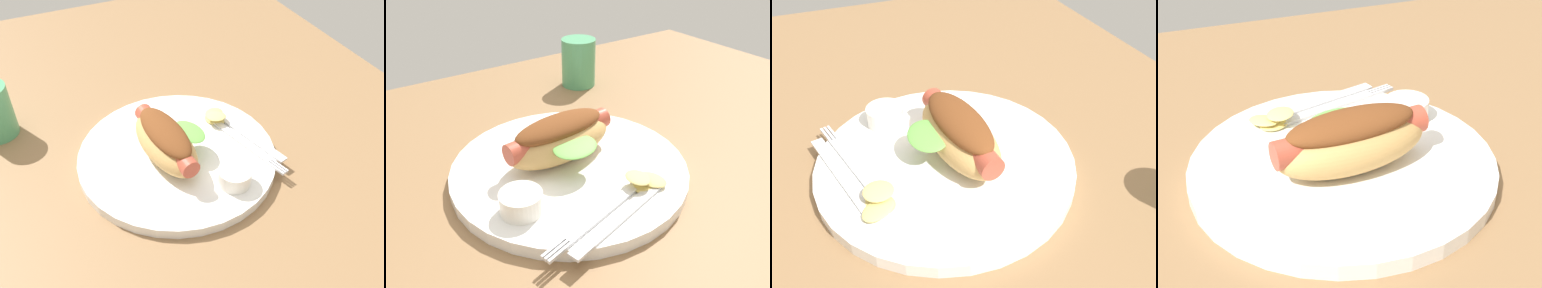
# 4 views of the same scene
# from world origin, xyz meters

# --- Properties ---
(ground_plane) EXTENTS (1.20, 0.90, 0.02)m
(ground_plane) POSITION_xyz_m (0.00, 0.00, -0.01)
(ground_plane) COLOR olive
(plate) EXTENTS (0.30, 0.30, 0.02)m
(plate) POSITION_xyz_m (0.02, -0.02, 0.01)
(plate) COLOR white
(plate) RESTS_ON ground_plane
(hot_dog) EXTENTS (0.16, 0.10, 0.06)m
(hot_dog) POSITION_xyz_m (0.03, -0.04, 0.05)
(hot_dog) COLOR tan
(hot_dog) RESTS_ON plate
(sauce_ramekin) EXTENTS (0.05, 0.05, 0.02)m
(sauce_ramekin) POSITION_xyz_m (0.12, 0.02, 0.03)
(sauce_ramekin) COLOR white
(sauce_ramekin) RESTS_ON plate
(fork) EXTENTS (0.15, 0.05, 0.00)m
(fork) POSITION_xyz_m (0.06, 0.08, 0.02)
(fork) COLOR silver
(fork) RESTS_ON plate
(knife) EXTENTS (0.15, 0.05, 0.00)m
(knife) POSITION_xyz_m (0.04, 0.09, 0.02)
(knife) COLOR silver
(knife) RESTS_ON plate
(chips_pile) EXTENTS (0.06, 0.05, 0.02)m
(chips_pile) POSITION_xyz_m (-0.02, 0.07, 0.02)
(chips_pile) COLOR #DEC770
(chips_pile) RESTS_ON plate
(drinking_cup) EXTENTS (0.06, 0.06, 0.09)m
(drinking_cup) POSITION_xyz_m (-0.16, -0.27, 0.04)
(drinking_cup) COLOR #4C9E6B
(drinking_cup) RESTS_ON ground_plane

